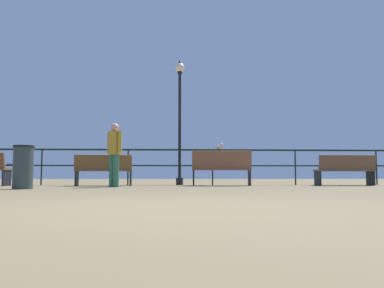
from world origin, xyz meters
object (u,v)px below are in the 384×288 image
person_by_bench (114,150)px  trash_bin (23,167)px  seagull_on_rail (219,146)px  bench_near_left (104,168)px  bench_far_right (345,169)px  lamppost_center (180,111)px  bench_near_right (222,167)px

person_by_bench → trash_bin: person_by_bench is taller
seagull_on_rail → bench_near_left: bearing=-166.5°
bench_far_right → person_by_bench: 6.61m
person_by_bench → lamppost_center: bearing=52.7°
bench_near_left → trash_bin: trash_bin is taller
bench_near_left → person_by_bench: person_by_bench is taller
bench_near_left → bench_near_right: 3.34m
bench_near_right → trash_bin: bearing=-151.2°
lamppost_center → bench_near_left: bearing=-155.2°
bench_far_right → seagull_on_rail: size_ratio=4.81×
person_by_bench → trash_bin: 2.24m
lamppost_center → seagull_on_rail: (1.22, -0.19, -1.13)m
bench_near_right → bench_far_right: size_ratio=1.02×
bench_near_left → seagull_on_rail: (3.38, 0.81, 0.69)m
trash_bin → bench_near_right: bearing=28.8°
seagull_on_rail → trash_bin: seagull_on_rail is taller
bench_near_left → bench_near_right: bearing=-0.2°
bench_near_right → seagull_on_rail: size_ratio=4.92×
bench_near_right → trash_bin: 5.26m
lamppost_center → trash_bin: (-3.43, -3.54, -1.84)m
bench_near_left → person_by_bench: 1.38m
bench_near_left → lamppost_center: lamppost_center is taller
seagull_on_rail → trash_bin: 5.78m
bench_near_right → bench_far_right: bench_near_right is taller
lamppost_center → person_by_bench: (-1.68, -2.21, -1.39)m
lamppost_center → person_by_bench: bearing=-127.3°
bench_near_left → lamppost_center: bearing=24.8°
bench_near_right → lamppost_center: 2.35m
bench_near_left → person_by_bench: size_ratio=0.99×
person_by_bench → seagull_on_rail: 3.55m
trash_bin → person_by_bench: bearing=37.3°
seagull_on_rail → bench_far_right: bearing=-12.8°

